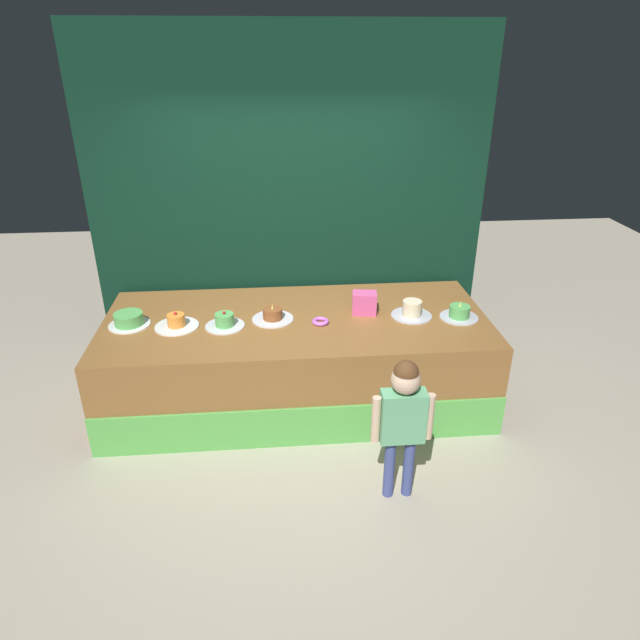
# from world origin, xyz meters

# --- Properties ---
(ground_plane) EXTENTS (12.00, 12.00, 0.00)m
(ground_plane) POSITION_xyz_m (0.00, 0.00, 0.00)
(ground_plane) COLOR #ADA38E
(stage_platform) EXTENTS (3.21, 1.41, 0.77)m
(stage_platform) POSITION_xyz_m (0.00, 0.69, 0.39)
(stage_platform) COLOR brown
(stage_platform) RESTS_ON ground_plane
(curtain_backdrop) EXTENTS (3.57, 0.08, 3.04)m
(curtain_backdrop) POSITION_xyz_m (0.00, 1.49, 1.52)
(curtain_backdrop) COLOR black
(curtain_backdrop) RESTS_ON ground_plane
(child_figure) EXTENTS (0.41, 0.19, 1.07)m
(child_figure) POSITION_xyz_m (0.63, -0.60, 0.69)
(child_figure) COLOR #3F4C8C
(child_figure) RESTS_ON ground_plane
(pink_box) EXTENTS (0.22, 0.18, 0.19)m
(pink_box) POSITION_xyz_m (0.58, 0.74, 0.87)
(pink_box) COLOR #E05497
(pink_box) RESTS_ON stage_platform
(donut) EXTENTS (0.14, 0.14, 0.03)m
(donut) POSITION_xyz_m (0.19, 0.57, 0.79)
(donut) COLOR #CC66D8
(donut) RESTS_ON stage_platform
(cake_far_left) EXTENTS (0.33, 0.33, 0.11)m
(cake_far_left) POSITION_xyz_m (-1.36, 0.68, 0.82)
(cake_far_left) COLOR white
(cake_far_left) RESTS_ON stage_platform
(cake_left) EXTENTS (0.35, 0.35, 0.13)m
(cake_left) POSITION_xyz_m (-0.97, 0.62, 0.81)
(cake_left) COLOR white
(cake_left) RESTS_ON stage_platform
(cake_center_left) EXTENTS (0.32, 0.32, 0.14)m
(cake_center_left) POSITION_xyz_m (-0.58, 0.59, 0.82)
(cake_center_left) COLOR silver
(cake_center_left) RESTS_ON stage_platform
(cake_center_right) EXTENTS (0.35, 0.35, 0.14)m
(cake_center_right) POSITION_xyz_m (-0.19, 0.68, 0.81)
(cake_center_right) COLOR silver
(cake_center_right) RESTS_ON stage_platform
(cake_right) EXTENTS (0.34, 0.34, 0.14)m
(cake_right) POSITION_xyz_m (0.97, 0.65, 0.83)
(cake_right) COLOR silver
(cake_right) RESTS_ON stage_platform
(cake_far_right) EXTENTS (0.32, 0.32, 0.16)m
(cake_far_right) POSITION_xyz_m (1.36, 0.58, 0.82)
(cake_far_right) COLOR silver
(cake_far_right) RESTS_ON stage_platform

